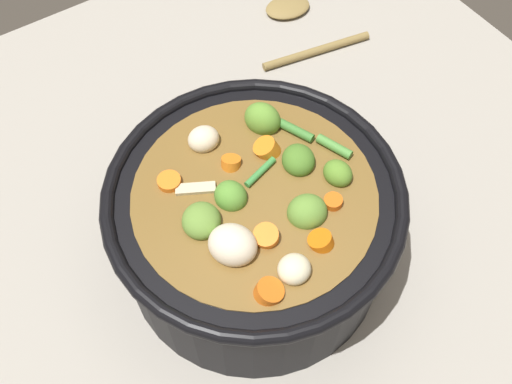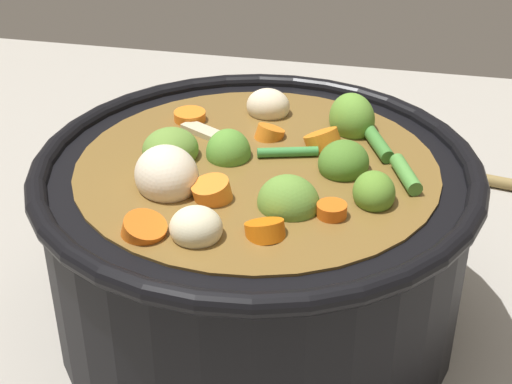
# 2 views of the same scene
# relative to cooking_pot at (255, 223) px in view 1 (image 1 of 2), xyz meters

# --- Properties ---
(ground_plane) EXTENTS (1.10, 1.10, 0.00)m
(ground_plane) POSITION_rel_cooking_pot_xyz_m (-0.00, -0.00, -0.08)
(ground_plane) COLOR #9E998E
(cooking_pot) EXTENTS (0.32, 0.32, 0.17)m
(cooking_pot) POSITION_rel_cooking_pot_xyz_m (0.00, 0.00, 0.00)
(cooking_pot) COLOR black
(cooking_pot) RESTS_ON ground_plane
(wooden_spoon) EXTENTS (0.16, 0.18, 0.01)m
(wooden_spoon) POSITION_rel_cooking_pot_xyz_m (-0.31, 0.29, -0.07)
(wooden_spoon) COLOR olive
(wooden_spoon) RESTS_ON ground_plane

